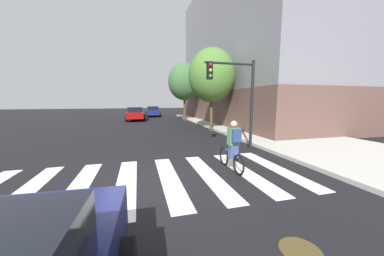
% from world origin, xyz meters
% --- Properties ---
extents(ground_plane, '(120.00, 120.00, 0.00)m').
position_xyz_m(ground_plane, '(0.00, 0.00, 0.00)').
color(ground_plane, black).
extents(sidewalk, '(6.50, 50.00, 0.15)m').
position_xyz_m(sidewalk, '(8.75, 0.00, 0.07)').
color(sidewalk, '#B2AFA8').
rests_on(sidewalk, ground).
extents(crosswalk_stripes, '(9.21, 4.06, 0.01)m').
position_xyz_m(crosswalk_stripes, '(0.03, 0.00, 0.01)').
color(crosswalk_stripes, silver).
rests_on(crosswalk_stripes, ground).
extents(manhole_cover, '(0.64, 0.64, 0.01)m').
position_xyz_m(manhole_cover, '(2.19, -3.46, 0.00)').
color(manhole_cover, '#473D1E').
rests_on(manhole_cover, ground).
extents(sedan_mid, '(2.26, 4.64, 1.59)m').
position_xyz_m(sedan_mid, '(-0.48, 19.04, 0.82)').
color(sedan_mid, maroon).
rests_on(sedan_mid, ground).
extents(sedan_far, '(2.15, 4.43, 1.52)m').
position_xyz_m(sedan_far, '(1.92, 24.74, 0.78)').
color(sedan_far, navy).
rests_on(sedan_far, ground).
extents(cyclist, '(0.37, 1.71, 1.69)m').
position_xyz_m(cyclist, '(2.79, 0.15, 0.84)').
color(cyclist, black).
rests_on(cyclist, ground).
extents(traffic_light_near, '(2.47, 0.28, 4.20)m').
position_xyz_m(traffic_light_near, '(4.26, 2.85, 2.86)').
color(traffic_light_near, black).
rests_on(traffic_light_near, ground).
extents(fire_hydrant, '(0.33, 0.22, 0.78)m').
position_xyz_m(fire_hydrant, '(7.39, 5.99, 0.53)').
color(fire_hydrant, gold).
rests_on(fire_hydrant, sidewalk).
extents(street_tree_near, '(3.51, 3.51, 6.25)m').
position_xyz_m(street_tree_near, '(5.28, 8.90, 4.22)').
color(street_tree_near, '#4C3823').
rests_on(street_tree_near, ground).
extents(street_tree_mid, '(3.78, 3.78, 6.72)m').
position_xyz_m(street_tree_mid, '(5.18, 17.72, 4.54)').
color(street_tree_mid, '#4C3823').
rests_on(street_tree_mid, ground).
extents(corner_building, '(18.91, 22.14, 15.41)m').
position_xyz_m(corner_building, '(16.43, 14.55, 7.65)').
color(corner_building, brown).
rests_on(corner_building, ground).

